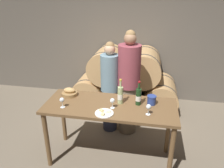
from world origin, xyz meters
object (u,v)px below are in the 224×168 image
object	(u,v)px
wine_bottle_white	(120,95)
wine_glass_left	(112,101)
person_left	(110,88)
bread_basket	(70,93)
wine_bottle_red	(138,97)
cheese_plate	(104,113)
wine_glass_far_left	(62,100)
wine_glass_center	(149,107)
blue_crock	(152,100)
person_right	(129,84)
tasting_table	(110,113)

from	to	relation	value
wine_bottle_white	wine_glass_left	bearing A→B (deg)	-118.22
person_left	bread_basket	bearing A→B (deg)	-130.13
wine_bottle_red	cheese_plate	bearing A→B (deg)	-141.44
person_left	wine_glass_far_left	size ratio (longest dim) A/B	11.28
wine_glass_far_left	wine_glass_center	world-z (taller)	same
wine_glass_left	cheese_plate	bearing A→B (deg)	-115.29
wine_glass_center	wine_glass_left	bearing A→B (deg)	170.56
blue_crock	wine_glass_far_left	size ratio (longest dim) A/B	0.87
blue_crock	wine_glass_center	bearing A→B (deg)	-97.09
cheese_plate	wine_glass_center	distance (m)	0.56
person_right	wine_bottle_red	world-z (taller)	person_right
person_right	wine_bottle_red	bearing A→B (deg)	-73.12
tasting_table	wine_bottle_white	distance (m)	0.29
wine_bottle_red	wine_glass_center	xyz separation A→B (m)	(0.14, -0.24, -0.01)
wine_bottle_white	wine_glass_far_left	world-z (taller)	wine_bottle_white
wine_bottle_red	person_right	bearing A→B (deg)	106.88
wine_bottle_white	wine_glass_left	size ratio (longest dim) A/B	2.48
wine_bottle_white	bread_basket	world-z (taller)	wine_bottle_white
person_right	person_left	bearing A→B (deg)	179.99
wine_glass_center	bread_basket	bearing A→B (deg)	164.06
tasting_table	blue_crock	distance (m)	0.60
blue_crock	wine_glass_left	xyz separation A→B (m)	(-0.51, -0.20, 0.04)
bread_basket	person_right	bearing A→B (deg)	35.74
person_right	wine_bottle_white	size ratio (longest dim) A/B	5.08
tasting_table	person_left	distance (m)	0.78
bread_basket	cheese_plate	xyz separation A→B (m)	(0.62, -0.41, -0.04)
wine_bottle_white	bread_basket	bearing A→B (deg)	172.54
person_left	wine_glass_far_left	distance (m)	1.07
wine_glass_center	wine_bottle_white	bearing A→B (deg)	149.36
bread_basket	wine_glass_far_left	world-z (taller)	wine_glass_far_left
person_left	bread_basket	xyz separation A→B (m)	(-0.49, -0.59, 0.14)
person_right	blue_crock	world-z (taller)	person_right
blue_crock	cheese_plate	xyz separation A→B (m)	(-0.58, -0.37, -0.06)
wine_glass_far_left	wine_bottle_white	bearing A→B (deg)	18.97
person_right	wine_bottle_red	size ratio (longest dim) A/B	5.24
wine_bottle_white	wine_glass_center	world-z (taller)	wine_bottle_white
cheese_plate	wine_glass_left	distance (m)	0.20
cheese_plate	wine_glass_left	size ratio (longest dim) A/B	1.66
wine_glass_far_left	wine_glass_left	bearing A→B (deg)	8.80
person_right	wine_glass_left	size ratio (longest dim) A/B	12.62
tasting_table	cheese_plate	xyz separation A→B (m)	(-0.03, -0.24, 0.13)
wine_bottle_white	bread_basket	distance (m)	0.78
blue_crock	wine_glass_far_left	distance (m)	1.21
cheese_plate	wine_glass_left	bearing A→B (deg)	64.71
bread_basket	cheese_plate	distance (m)	0.74
wine_glass_far_left	wine_glass_center	distance (m)	1.13
tasting_table	bread_basket	size ratio (longest dim) A/B	7.90
person_left	wine_glass_center	xyz separation A→B (m)	(0.67, -0.92, 0.20)
tasting_table	wine_bottle_red	xyz separation A→B (m)	(0.38, 0.08, 0.24)
person_right	cheese_plate	distance (m)	1.02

